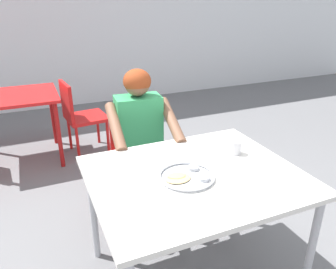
# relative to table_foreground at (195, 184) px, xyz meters

# --- Properties ---
(table_foreground) EXTENTS (1.16, 0.96, 0.76)m
(table_foreground) POSITION_rel_table_foreground_xyz_m (0.00, 0.00, 0.00)
(table_foreground) COLOR silver
(table_foreground) RESTS_ON ground
(thali_tray) EXTENTS (0.31, 0.31, 0.03)m
(thali_tray) POSITION_rel_table_foreground_xyz_m (-0.06, -0.02, 0.08)
(thali_tray) COLOR #B7BABF
(thali_tray) RESTS_ON table_foreground
(drinking_cup) EXTENTS (0.08, 0.08, 0.09)m
(drinking_cup) POSITION_rel_table_foreground_xyz_m (0.35, 0.13, 0.12)
(drinking_cup) COLOR silver
(drinking_cup) RESTS_ON table_foreground
(chair_foreground) EXTENTS (0.43, 0.47, 0.86)m
(chair_foreground) POSITION_rel_table_foreground_xyz_m (-0.04, 0.96, -0.19)
(chair_foreground) COLOR red
(chair_foreground) RESTS_ON ground
(diner_foreground) EXTENTS (0.53, 0.58, 1.19)m
(diner_foreground) POSITION_rel_table_foreground_xyz_m (-0.06, 0.73, 0.02)
(diner_foreground) COLOR #3B3B3B
(diner_foreground) RESTS_ON ground
(table_background_red) EXTENTS (0.81, 0.77, 0.74)m
(table_background_red) POSITION_rel_table_foreground_xyz_m (-0.92, 2.19, -0.05)
(table_background_red) COLOR red
(table_background_red) RESTS_ON ground
(chair_red_right) EXTENTS (0.47, 0.47, 0.83)m
(chair_red_right) POSITION_rel_table_foreground_xyz_m (-0.32, 2.12, -0.21)
(chair_red_right) COLOR red
(chair_red_right) RESTS_ON ground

